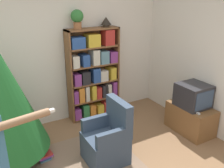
# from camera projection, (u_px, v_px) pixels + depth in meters

# --- Properties ---
(wall_back) EXTENTS (8.00, 0.10, 2.60)m
(wall_back) POSITION_uv_depth(u_px,v_px,m) (48.00, 55.00, 4.40)
(wall_back) COLOR silver
(wall_back) RESTS_ON ground_plane
(bookshelf) EXTENTS (1.00, 0.28, 1.73)m
(bookshelf) POSITION_uv_depth(u_px,v_px,m) (94.00, 75.00, 4.75)
(bookshelf) COLOR brown
(bookshelf) RESTS_ON ground_plane
(tv_stand) EXTENTS (0.48, 0.80, 0.49)m
(tv_stand) POSITION_uv_depth(u_px,v_px,m) (190.00, 119.00, 4.39)
(tv_stand) COLOR brown
(tv_stand) RESTS_ON ground_plane
(television) EXTENTS (0.48, 0.49, 0.40)m
(television) POSITION_uv_depth(u_px,v_px,m) (193.00, 95.00, 4.24)
(television) COLOR #28282D
(television) RESTS_ON tv_stand
(game_remote) EXTENTS (0.04, 0.12, 0.02)m
(game_remote) POSITION_uv_depth(u_px,v_px,m) (197.00, 113.00, 4.04)
(game_remote) COLOR white
(game_remote) RESTS_ON tv_stand
(armchair) EXTENTS (0.57, 0.56, 0.92)m
(armchair) POSITION_uv_depth(u_px,v_px,m) (108.00, 141.00, 3.60)
(armchair) COLOR #334256
(armchair) RESTS_ON ground_plane
(potted_plant) EXTENTS (0.22, 0.22, 0.33)m
(potted_plant) POSITION_uv_depth(u_px,v_px,m) (77.00, 18.00, 4.25)
(potted_plant) COLOR #935B38
(potted_plant) RESTS_ON bookshelf
(table_lamp) EXTENTS (0.20, 0.20, 0.18)m
(table_lamp) POSITION_uv_depth(u_px,v_px,m) (106.00, 21.00, 4.54)
(table_lamp) COLOR #473828
(table_lamp) RESTS_ON bookshelf
(book_pile_near_tree) EXTENTS (0.24, 0.18, 0.12)m
(book_pile_near_tree) POSITION_uv_depth(u_px,v_px,m) (45.00, 156.00, 3.67)
(book_pile_near_tree) COLOR #5B899E
(book_pile_near_tree) RESTS_ON ground_plane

